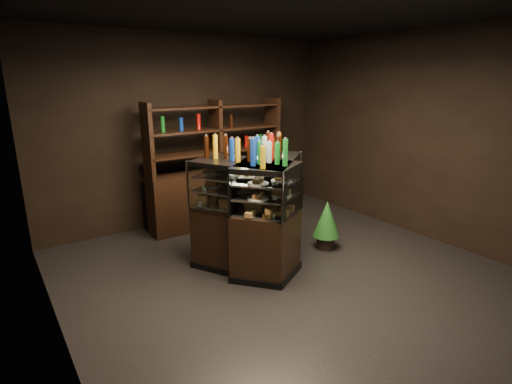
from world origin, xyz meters
The scene contains 7 objects.
ground centered at (0.00, 0.00, 0.00)m, with size 5.00×5.00×0.00m, color black.
room_shell centered at (0.00, 0.00, 1.94)m, with size 5.02×5.02×3.01m.
display_case centered at (-0.18, 0.37, 0.47)m, with size 1.57×1.42×1.39m.
food_display centered at (-0.18, 0.37, 1.05)m, with size 1.16×1.11×0.43m.
bottles_top centered at (-0.18, 0.37, 1.52)m, with size 0.99×0.97×0.30m.
potted_conifer centered at (0.94, 0.27, 0.45)m, with size 0.37×0.37×0.79m.
back_shelving centered at (0.20, 2.05, 0.61)m, with size 2.27×0.46×2.00m.
Camera 1 is at (-2.85, -3.47, 2.33)m, focal length 28.00 mm.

